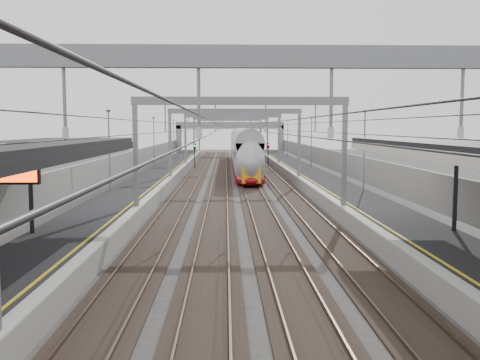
{
  "coord_description": "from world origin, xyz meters",
  "views": [
    {
      "loc": [
        -0.9,
        -10.16,
        5.77
      ],
      "look_at": [
        0.0,
        23.21,
        2.48
      ],
      "focal_mm": 40.0,
      "sensor_mm": 36.0,
      "label": 1
    }
  ],
  "objects": [
    {
      "name": "train",
      "position": [
        1.5,
        63.65,
        2.21
      ],
      "size": [
        2.86,
        52.15,
        4.52
      ],
      "color": "maroon",
      "rests_on": "ground"
    },
    {
      "name": "wall_left",
      "position": [
        -11.2,
        45.0,
        1.6
      ],
      "size": [
        0.3,
        120.0,
        3.2
      ],
      "primitive_type": "cube",
      "color": "gray",
      "rests_on": "ground"
    },
    {
      "name": "overbridge",
      "position": [
        0.0,
        100.0,
        5.31
      ],
      "size": [
        22.0,
        2.2,
        6.9
      ],
      "color": "gray",
      "rests_on": "ground"
    },
    {
      "name": "signal_red_near",
      "position": [
        3.2,
        68.88,
        2.42
      ],
      "size": [
        0.32,
        0.32,
        3.48
      ],
      "color": "black",
      "rests_on": "ground"
    },
    {
      "name": "platform_right",
      "position": [
        8.0,
        45.0,
        0.5
      ],
      "size": [
        4.0,
        120.0,
        1.0
      ],
      "primitive_type": "cube",
      "color": "black",
      "rests_on": "ground"
    },
    {
      "name": "wall_right",
      "position": [
        11.2,
        45.0,
        1.6
      ],
      "size": [
        0.3,
        120.0,
        3.2
      ],
      "primitive_type": "cube",
      "color": "gray",
      "rests_on": "ground"
    },
    {
      "name": "overhead_line",
      "position": [
        0.0,
        51.62,
        6.14
      ],
      "size": [
        13.0,
        140.0,
        6.6
      ],
      "color": "gray",
      "rests_on": "platform_left"
    },
    {
      "name": "signal_red_far",
      "position": [
        5.4,
        68.73,
        2.42
      ],
      "size": [
        0.32,
        0.32,
        3.48
      ],
      "color": "black",
      "rests_on": "ground"
    },
    {
      "name": "signal_green",
      "position": [
        -5.2,
        64.09,
        2.42
      ],
      "size": [
        0.32,
        0.32,
        3.48
      ],
      "color": "black",
      "rests_on": "ground"
    },
    {
      "name": "platform_left",
      "position": [
        -8.0,
        45.0,
        0.5
      ],
      "size": [
        4.0,
        120.0,
        1.0
      ],
      "primitive_type": "cube",
      "color": "black",
      "rests_on": "ground"
    },
    {
      "name": "tracks",
      "position": [
        0.0,
        45.0,
        0.05
      ],
      "size": [
        11.4,
        140.0,
        0.2
      ],
      "color": "black",
      "rests_on": "ground"
    }
  ]
}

